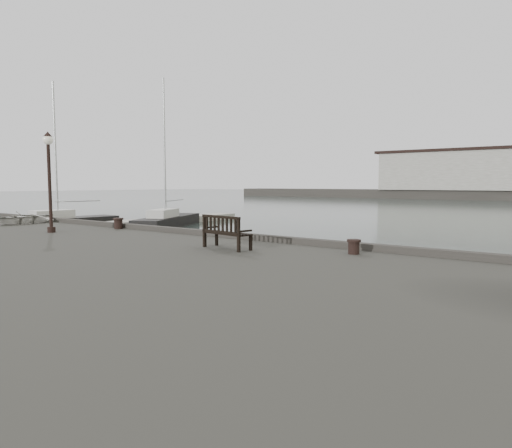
{
  "coord_description": "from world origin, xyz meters",
  "views": [
    {
      "loc": [
        8.48,
        -11.45,
        3.31
      ],
      "look_at": [
        0.3,
        -0.5,
        2.1
      ],
      "focal_mm": 32.0,
      "sensor_mm": 36.0,
      "label": 1
    }
  ],
  "objects_px": {
    "bollard_left": "(118,223)",
    "yacht_a": "(64,225)",
    "bollard_right": "(354,247)",
    "lamp_post": "(49,168)",
    "yacht_c": "(168,224)",
    "dinghy": "(22,217)",
    "bench": "(226,238)"
  },
  "relations": [
    {
      "from": "bench",
      "to": "yacht_c",
      "type": "relative_size",
      "value": 0.13
    },
    {
      "from": "bollard_left",
      "to": "yacht_c",
      "type": "xyz_separation_m",
      "value": [
        -11.55,
        13.08,
        -1.52
      ]
    },
    {
      "from": "yacht_a",
      "to": "yacht_c",
      "type": "bearing_deg",
      "value": 51.51
    },
    {
      "from": "dinghy",
      "to": "yacht_a",
      "type": "height_order",
      "value": "yacht_a"
    },
    {
      "from": "bollard_left",
      "to": "yacht_c",
      "type": "bearing_deg",
      "value": 131.45
    },
    {
      "from": "bench",
      "to": "bollard_right",
      "type": "relative_size",
      "value": 4.32
    },
    {
      "from": "bench",
      "to": "bollard_left",
      "type": "height_order",
      "value": "bench"
    },
    {
      "from": "yacht_a",
      "to": "bollard_left",
      "type": "bearing_deg",
      "value": -19.7
    },
    {
      "from": "bench",
      "to": "yacht_a",
      "type": "xyz_separation_m",
      "value": [
        -23.68,
        9.15,
        -1.6
      ]
    },
    {
      "from": "dinghy",
      "to": "yacht_a",
      "type": "relative_size",
      "value": 0.23
    },
    {
      "from": "yacht_a",
      "to": "lamp_post",
      "type": "bearing_deg",
      "value": -27.11
    },
    {
      "from": "lamp_post",
      "to": "bench",
      "type": "bearing_deg",
      "value": 4.54
    },
    {
      "from": "bench",
      "to": "lamp_post",
      "type": "relative_size",
      "value": 0.44
    },
    {
      "from": "lamp_post",
      "to": "yacht_c",
      "type": "relative_size",
      "value": 0.31
    },
    {
      "from": "bench",
      "to": "lamp_post",
      "type": "bearing_deg",
      "value": -166.68
    },
    {
      "from": "bench",
      "to": "bollard_right",
      "type": "distance_m",
      "value": 3.37
    },
    {
      "from": "lamp_post",
      "to": "bollard_right",
      "type": "bearing_deg",
      "value": 9.4
    },
    {
      "from": "bollard_left",
      "to": "yacht_a",
      "type": "xyz_separation_m",
      "value": [
        -16.74,
        7.49,
        -1.53
      ]
    },
    {
      "from": "dinghy",
      "to": "bench",
      "type": "bearing_deg",
      "value": -12.89
    },
    {
      "from": "dinghy",
      "to": "lamp_post",
      "type": "bearing_deg",
      "value": -24.88
    },
    {
      "from": "lamp_post",
      "to": "yacht_a",
      "type": "bearing_deg",
      "value": 148.5
    },
    {
      "from": "bollard_left",
      "to": "bollard_right",
      "type": "distance_m",
      "value": 10.1
    },
    {
      "from": "lamp_post",
      "to": "yacht_a",
      "type": "height_order",
      "value": "yacht_a"
    },
    {
      "from": "bollard_left",
      "to": "bollard_right",
      "type": "height_order",
      "value": "bollard_left"
    },
    {
      "from": "bollard_left",
      "to": "bench",
      "type": "bearing_deg",
      "value": -13.46
    },
    {
      "from": "bollard_left",
      "to": "yacht_a",
      "type": "bearing_deg",
      "value": 155.9
    },
    {
      "from": "bollard_right",
      "to": "lamp_post",
      "type": "height_order",
      "value": "lamp_post"
    },
    {
      "from": "bollard_right",
      "to": "yacht_a",
      "type": "height_order",
      "value": "yacht_a"
    },
    {
      "from": "bollard_right",
      "to": "dinghy",
      "type": "bearing_deg",
      "value": -177.73
    },
    {
      "from": "yacht_c",
      "to": "bollard_left",
      "type": "bearing_deg",
      "value": -73.11
    },
    {
      "from": "bollard_right",
      "to": "yacht_c",
      "type": "distance_m",
      "value": 25.57
    },
    {
      "from": "yacht_c",
      "to": "bollard_right",
      "type": "bearing_deg",
      "value": -56.61
    }
  ]
}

